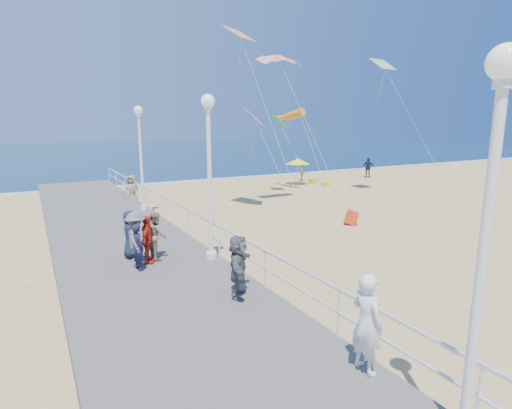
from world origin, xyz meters
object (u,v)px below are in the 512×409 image
toddler_held (368,303)px  beach_chair_left (313,181)px  lamp_post_far (140,147)px  spectator_5 (238,266)px  beach_umbrella (298,161)px  lamp_post_near (488,215)px  spectator_1 (156,235)px  spectator_3 (147,240)px  beach_walker_b (368,167)px  beach_chair_right (326,184)px  beach_walker_c (132,191)px  woman_holding_toddler (367,323)px  spectator_4 (131,234)px  spectator_2 (136,239)px  lamp_post_mid (209,161)px  beach_walker_a (303,171)px  spectator_0 (138,247)px  box_kite (351,219)px

toddler_held → beach_chair_left: toddler_held is taller
lamp_post_far → toddler_held: (0.10, -15.98, -2.05)m
spectator_5 → beach_umbrella: beach_umbrella is taller
lamp_post_near → spectator_1: (-1.59, 9.88, -2.47)m
spectator_1 → spectator_3: (-0.38, -0.35, -0.01)m
beach_walker_b → spectator_5: bearing=91.9°
beach_umbrella → beach_chair_right: 2.91m
spectator_1 → beach_umbrella: 20.46m
beach_walker_c → beach_chair_right: size_ratio=3.40×
lamp_post_far → woman_holding_toddler: bearing=-90.2°
toddler_held → spectator_4: 8.71m
woman_holding_toddler → beach_chair_left: (15.24, 21.41, -1.13)m
spectator_3 → beach_chair_right: spectator_3 is taller
woman_holding_toddler → spectator_2: 7.93m
lamp_post_mid → toddler_held: bearing=-89.2°
toddler_held → beach_walker_a: size_ratio=0.41×
spectator_0 → spectator_2: size_ratio=0.83×
spectator_0 → beach_chair_left: (17.56, 14.20, -0.92)m
spectator_5 → box_kite: size_ratio=2.75×
lamp_post_near → toddler_held: bearing=87.2°
woman_holding_toddler → beach_chair_left: bearing=-34.8°
spectator_1 → box_kite: bearing=-83.0°
lamp_post_near → beach_chair_left: (15.19, 23.28, -3.46)m
spectator_2 → box_kite: spectator_2 is taller
beach_walker_b → beach_umbrella: beach_umbrella is taller
spectator_2 → spectator_5: bearing=-145.6°
lamp_post_near → beach_chair_right: 26.56m
lamp_post_near → beach_walker_a: (15.43, 25.03, -2.79)m
beach_walker_c → beach_umbrella: bearing=47.8°
beach_chair_left → woman_holding_toddler: bearing=-125.4°
spectator_3 → box_kite: (10.33, 1.79, -0.88)m
lamp_post_far → spectator_2: bearing=-105.3°
spectator_0 → spectator_5: bearing=-162.8°
spectator_2 → spectator_5: (1.74, -3.64, -0.05)m
spectator_3 → beach_chair_left: size_ratio=2.84×
beach_walker_a → lamp_post_far: bearing=159.3°
woman_holding_toddler → spectator_4: woman_holding_toddler is taller
beach_walker_a → spectator_1: bearing=176.4°
lamp_post_mid → spectator_2: lamp_post_mid is taller
spectator_1 → spectator_5: 4.16m
lamp_post_mid → beach_walker_b: size_ratio=2.89×
spectator_0 → beach_walker_a: size_ratio=0.83×
beach_walker_a → beach_walker_b: (6.69, -1.00, 0.05)m
toddler_held → beach_umbrella: bearing=-31.9°
beach_chair_left → beach_umbrella: bearing=174.7°
beach_chair_left → beach_walker_b: bearing=6.2°
spectator_4 → spectator_1: bearing=-124.2°
toddler_held → beach_umbrella: 25.37m
woman_holding_toddler → toddler_held: woman_holding_toddler is taller
woman_holding_toddler → beach_walker_c: bearing=0.1°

